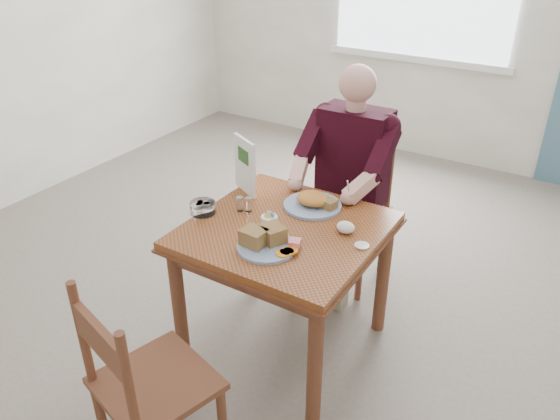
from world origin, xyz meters
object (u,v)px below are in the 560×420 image
Objects in this scene: chair_near at (145,387)px; near_plate at (266,241)px; table at (285,246)px; chair_far at (351,209)px; far_plate at (314,202)px; diner at (348,165)px.

chair_near is 0.81m from near_plate.
table is 0.81m from chair_far.
chair_far reaches higher than near_plate.
chair_near is (-0.06, -1.75, 0.00)m from chair_far.
near_plate is at bearing -84.23° from table.
table is 0.97× the size of chair_far.
near_plate reaches higher than table.
far_plate is at bearing 89.83° from near_plate.
chair_far is 2.73× the size of far_plate.
far_plate is at bearing 85.87° from chair_near.
diner reaches higher than table.
chair_far is (0.00, 0.80, -0.16)m from table.
chair_far is at bearing 91.17° from near_plate.
table is 0.97× the size of chair_near.
far_plate reaches higher than table.
chair_near is (-0.06, -0.95, -0.16)m from table.
chair_near is at bearing -93.91° from table.
near_plate is at bearing -90.17° from far_plate.
diner reaches higher than chair_far.
chair_far is 1.05m from near_plate.
diner is at bearing 92.72° from far_plate.
diner is (0.00, 0.71, 0.17)m from table.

